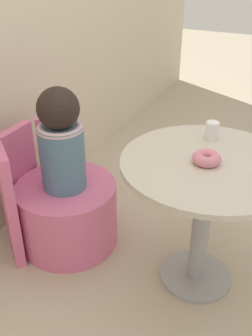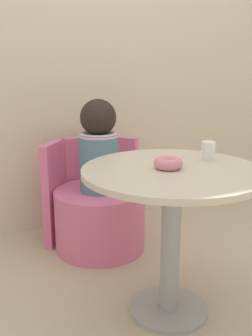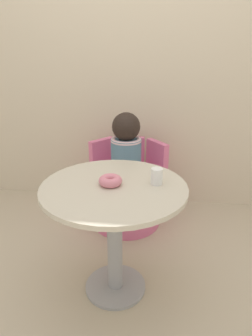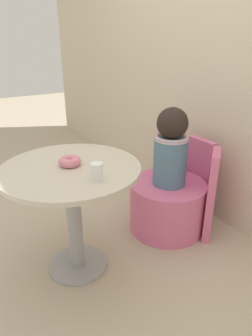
# 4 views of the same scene
# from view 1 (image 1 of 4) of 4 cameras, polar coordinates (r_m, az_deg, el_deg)

# --- Properties ---
(ground_plane) EXTENTS (12.00, 12.00, 0.00)m
(ground_plane) POSITION_cam_1_polar(r_m,az_deg,el_deg) (2.07, 9.16, -14.99)
(ground_plane) COLOR #B7A88E
(round_table) EXTENTS (0.75, 0.75, 0.66)m
(round_table) POSITION_cam_1_polar(r_m,az_deg,el_deg) (1.75, 11.43, -3.36)
(round_table) COLOR #99999E
(round_table) RESTS_ON ground_plane
(tub_chair) EXTENTS (0.53, 0.53, 0.36)m
(tub_chair) POSITION_cam_1_polar(r_m,az_deg,el_deg) (2.16, -8.44, -6.55)
(tub_chair) COLOR #DB6693
(tub_chair) RESTS_ON ground_plane
(booth_backrest) EXTENTS (0.63, 0.23, 0.62)m
(booth_backrest) POSITION_cam_1_polar(r_m,az_deg,el_deg) (2.20, -13.52, -2.15)
(booth_backrest) COLOR #DB6693
(booth_backrest) RESTS_ON ground_plane
(child_figure) EXTENTS (0.23, 0.23, 0.53)m
(child_figure) POSITION_cam_1_polar(r_m,az_deg,el_deg) (1.93, -9.40, 3.91)
(child_figure) COLOR slate
(child_figure) RESTS_ON tub_chair
(donut) EXTENTS (0.12, 0.12, 0.05)m
(donut) POSITION_cam_1_polar(r_m,az_deg,el_deg) (1.65, 11.62, 1.41)
(donut) COLOR pink
(donut) RESTS_ON round_table
(cup) EXTENTS (0.06, 0.06, 0.08)m
(cup) POSITION_cam_1_polar(r_m,az_deg,el_deg) (1.85, 12.35, 5.32)
(cup) COLOR white
(cup) RESTS_ON round_table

